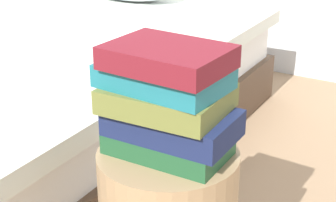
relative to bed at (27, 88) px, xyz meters
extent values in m
cube|color=#4C3828|center=(0.00, -0.01, -0.12)|extent=(1.52, 2.02, 0.22)
cube|color=white|center=(0.00, -0.01, 0.08)|extent=(1.46, 1.94, 0.18)
cube|color=silver|center=(0.00, -0.01, 0.20)|extent=(1.55, 1.98, 0.06)
cube|color=#1E512D|center=(1.05, -0.60, 0.28)|extent=(0.26, 0.16, 0.04)
cube|color=#19234C|center=(1.06, -0.60, 0.33)|extent=(0.28, 0.17, 0.06)
cube|color=olive|center=(1.05, -0.60, 0.39)|extent=(0.26, 0.21, 0.05)
cube|color=#1E727F|center=(1.05, -0.60, 0.44)|extent=(0.27, 0.19, 0.05)
cube|color=maroon|center=(1.06, -0.61, 0.49)|extent=(0.25, 0.19, 0.05)
camera|label=1|loc=(1.60, -1.52, 0.84)|focal=57.69mm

